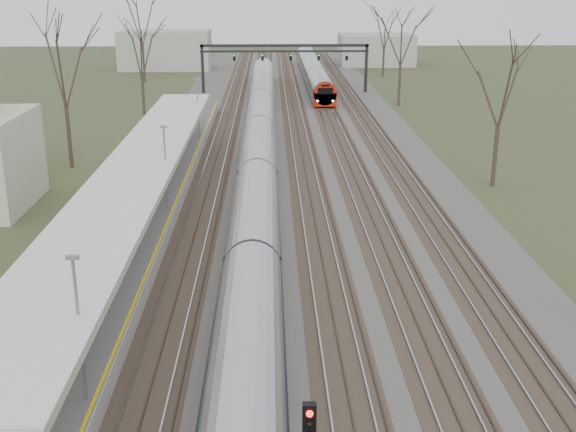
{
  "coord_description": "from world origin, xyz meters",
  "views": [
    {
      "loc": [
        -1.67,
        -6.5,
        14.11
      ],
      "look_at": [
        -0.74,
        29.8,
        2.0
      ],
      "focal_mm": 45.0,
      "sensor_mm": 36.0,
      "label": 1
    }
  ],
  "objects": [
    {
      "name": "track_bed",
      "position": [
        0.26,
        55.0,
        0.06
      ],
      "size": [
        24.0,
        160.0,
        0.22
      ],
      "color": "#474442",
      "rests_on": "ground"
    },
    {
      "name": "platform",
      "position": [
        -9.05,
        37.5,
        0.5
      ],
      "size": [
        3.5,
        69.0,
        1.0
      ],
      "primitive_type": "cube",
      "color": "#9E9B93",
      "rests_on": "ground"
    },
    {
      "name": "canopy",
      "position": [
        -9.05,
        32.99,
        3.93
      ],
      "size": [
        4.1,
        50.0,
        3.11
      ],
      "color": "slate",
      "rests_on": "platform"
    },
    {
      "name": "signal_gantry",
      "position": [
        0.29,
        84.99,
        4.91
      ],
      "size": [
        21.0,
        0.59,
        6.08
      ],
      "color": "black",
      "rests_on": "ground"
    },
    {
      "name": "tree_west_far",
      "position": [
        -17.0,
        48.0,
        8.02
      ],
      "size": [
        5.5,
        5.5,
        11.33
      ],
      "color": "#2D231C",
      "rests_on": "ground"
    },
    {
      "name": "tree_east_far",
      "position": [
        14.0,
        42.0,
        7.29
      ],
      "size": [
        5.0,
        5.0,
        10.3
      ],
      "color": "#2D231C",
      "rests_on": "ground"
    },
    {
      "name": "train_near",
      "position": [
        -2.5,
        53.11,
        1.48
      ],
      "size": [
        2.62,
        90.21,
        3.05
      ],
      "color": "#A6A9B0",
      "rests_on": "ground"
    },
    {
      "name": "train_far",
      "position": [
        4.5,
        95.52,
        1.48
      ],
      "size": [
        2.62,
        45.21,
        3.05
      ],
      "color": "#A6A9B0",
      "rests_on": "ground"
    }
  ]
}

